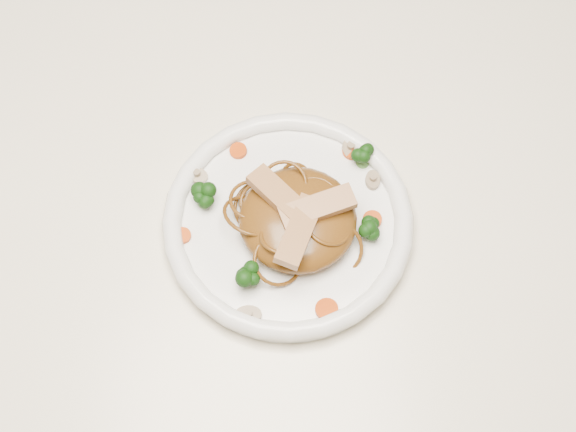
{
  "coord_description": "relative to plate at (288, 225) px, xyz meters",
  "views": [
    {
      "loc": [
        0.05,
        -0.34,
        1.55
      ],
      "look_at": [
        0.06,
        0.03,
        0.78
      ],
      "focal_mm": 53.01,
      "sensor_mm": 36.0,
      "label": 1
    }
  ],
  "objects": [
    {
      "name": "noodle_mound",
      "position": [
        0.01,
        -0.01,
        0.03
      ],
      "size": [
        0.15,
        0.15,
        0.04
      ],
      "primitive_type": "ellipsoid",
      "rotation": [
        0.0,
        0.0,
        -0.35
      ],
      "color": "brown",
      "rests_on": "plate"
    },
    {
      "name": "mushroom_1",
      "position": [
        0.09,
        0.05,
        0.01
      ],
      "size": [
        0.02,
        0.02,
        0.01
      ],
      "primitive_type": "cylinder",
      "rotation": [
        0.0,
        0.0,
        1.54
      ],
      "color": "tan",
      "rests_on": "plate"
    },
    {
      "name": "table",
      "position": [
        -0.06,
        -0.03,
        -0.11
      ],
      "size": [
        1.2,
        0.8,
        0.75
      ],
      "color": "white",
      "rests_on": "ground"
    },
    {
      "name": "broccoli_2",
      "position": [
        -0.04,
        -0.06,
        0.02
      ],
      "size": [
        0.04,
        0.04,
        0.03
      ],
      "primitive_type": null,
      "rotation": [
        0.0,
        0.0,
        -0.42
      ],
      "color": "#0E390B",
      "rests_on": "plate"
    },
    {
      "name": "broccoli_3",
      "position": [
        0.08,
        -0.01,
        0.02
      ],
      "size": [
        0.03,
        0.03,
        0.03
      ],
      "primitive_type": null,
      "rotation": [
        0.0,
        0.0,
        0.28
      ],
      "color": "#0E390B",
      "rests_on": "plate"
    },
    {
      "name": "broccoli_1",
      "position": [
        -0.09,
        0.02,
        0.02
      ],
      "size": [
        0.03,
        0.03,
        0.03
      ],
      "primitive_type": null,
      "rotation": [
        0.0,
        0.0,
        0.27
      ],
      "color": "#0E390B",
      "rests_on": "plate"
    },
    {
      "name": "chicken_b",
      "position": [
        -0.01,
        0.01,
        0.05
      ],
      "size": [
        0.07,
        0.07,
        0.01
      ],
      "primitive_type": "cube",
      "rotation": [
        0.0,
        0.0,
        2.32
      ],
      "color": "tan",
      "rests_on": "noodle_mound"
    },
    {
      "name": "plate",
      "position": [
        0.0,
        0.0,
        0.0
      ],
      "size": [
        0.27,
        0.27,
        0.02
      ],
      "primitive_type": "cylinder",
      "rotation": [
        0.0,
        0.0,
        0.07
      ],
      "color": "white",
      "rests_on": "table"
    },
    {
      "name": "carrot_2",
      "position": [
        0.09,
        -0.0,
        0.01
      ],
      "size": [
        0.03,
        0.03,
        0.0
      ],
      "primitive_type": "cylinder",
      "rotation": [
        0.0,
        0.0,
        0.35
      ],
      "color": "#B63B06",
      "rests_on": "plate"
    },
    {
      "name": "mushroom_3",
      "position": [
        0.07,
        0.08,
        0.01
      ],
      "size": [
        0.03,
        0.03,
        0.01
      ],
      "primitive_type": "cylinder",
      "rotation": [
        0.0,
        0.0,
        1.52
      ],
      "color": "tan",
      "rests_on": "plate"
    },
    {
      "name": "carrot_4",
      "position": [
        0.04,
        -0.1,
        0.01
      ],
      "size": [
        0.02,
        0.02,
        0.0
      ],
      "primitive_type": "cylinder",
      "rotation": [
        0.0,
        0.0,
        -0.02
      ],
      "color": "#B63B06",
      "rests_on": "plate"
    },
    {
      "name": "mushroom_2",
      "position": [
        -0.09,
        0.06,
        0.01
      ],
      "size": [
        0.03,
        0.03,
        0.01
      ],
      "primitive_type": "cylinder",
      "rotation": [
        0.0,
        0.0,
        -0.32
      ],
      "color": "tan",
      "rests_on": "plate"
    },
    {
      "name": "broccoli_0",
      "position": [
        0.08,
        0.07,
        0.02
      ],
      "size": [
        0.03,
        0.03,
        0.03
      ],
      "primitive_type": null,
      "rotation": [
        0.0,
        0.0,
        -0.2
      ],
      "color": "#0E390B",
      "rests_on": "plate"
    },
    {
      "name": "ground",
      "position": [
        -0.06,
        -0.03,
        -0.76
      ],
      "size": [
        4.0,
        4.0,
        0.0
      ],
      "primitive_type": "plane",
      "color": "#4E361B",
      "rests_on": "ground"
    },
    {
      "name": "chicken_a",
      "position": [
        0.03,
        -0.0,
        0.05
      ],
      "size": [
        0.08,
        0.05,
        0.01
      ],
      "primitive_type": "cube",
      "rotation": [
        0.0,
        0.0,
        0.33
      ],
      "color": "tan",
      "rests_on": "noodle_mound"
    },
    {
      "name": "mushroom_0",
      "position": [
        -0.04,
        -0.1,
        0.01
      ],
      "size": [
        0.03,
        0.03,
        0.01
      ],
      "primitive_type": "cylinder",
      "rotation": [
        0.0,
        0.0,
        0.04
      ],
      "color": "tan",
      "rests_on": "plate"
    },
    {
      "name": "chicken_c",
      "position": [
        0.01,
        -0.03,
        0.05
      ],
      "size": [
        0.05,
        0.08,
        0.01
      ],
      "primitive_type": "cube",
      "rotation": [
        0.0,
        0.0,
        4.33
      ],
      "color": "tan",
      "rests_on": "noodle_mound"
    },
    {
      "name": "carrot_3",
      "position": [
        -0.05,
        0.08,
        0.01
      ],
      "size": [
        0.02,
        0.02,
        0.0
      ],
      "primitive_type": "cylinder",
      "rotation": [
        0.0,
        0.0,
        -0.24
      ],
      "color": "#B63B06",
      "rests_on": "plate"
    },
    {
      "name": "carrot_0",
      "position": [
        0.07,
        0.08,
        0.01
      ],
      "size": [
        0.03,
        0.03,
        0.0
      ],
      "primitive_type": "cylinder",
      "rotation": [
        0.0,
        0.0,
        0.29
      ],
      "color": "#B63B06",
      "rests_on": "plate"
    },
    {
      "name": "carrot_1",
      "position": [
        -0.11,
        -0.01,
        0.01
      ],
      "size": [
        0.02,
        0.02,
        0.0
      ],
      "primitive_type": "cylinder",
      "rotation": [
        0.0,
        0.0,
        -0.04
      ],
      "color": "#B63B06",
      "rests_on": "plate"
    }
  ]
}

